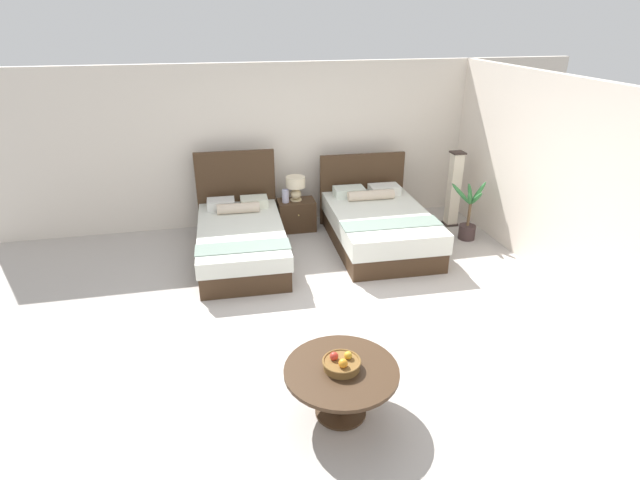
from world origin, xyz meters
name	(u,v)px	position (x,y,z in m)	size (l,w,h in m)	color
ground_plane	(338,307)	(0.00, 0.00, -0.01)	(9.42, 9.49, 0.02)	#B6AEA7
wall_back	(294,144)	(0.00, 2.95, 1.26)	(9.42, 0.12, 2.53)	silver
wall_side_right	(554,179)	(2.91, 0.40, 1.26)	(0.12, 5.09, 2.53)	silver
bed_near_window	(241,238)	(-1.01, 1.61, 0.29)	(1.25, 2.21, 1.30)	#3E2A1A
bed_near_corner	(378,225)	(1.02, 1.60, 0.31)	(1.43, 2.13, 1.15)	#3E2A1A
nightstand	(296,215)	(-0.07, 2.43, 0.25)	(0.58, 0.41, 0.49)	#3E2A1A
table_lamp	(296,185)	(-0.07, 2.45, 0.74)	(0.30, 0.30, 0.38)	beige
vase	(285,196)	(-0.25, 2.39, 0.59)	(0.11, 0.11, 0.21)	#B7B5CF
coffee_table	(341,378)	(-0.41, -1.69, 0.37)	(0.98, 0.98, 0.47)	#3E2A1A
fruit_bowl	(342,363)	(-0.41, -1.68, 0.52)	(0.33, 0.33, 0.14)	brown
floor_lamp_corner	(454,189)	(2.44, 2.09, 0.61)	(0.21, 0.21, 1.22)	#332823
potted_palm	(468,221)	(2.43, 1.51, 0.30)	(0.53, 0.50, 0.91)	#3F2E2D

